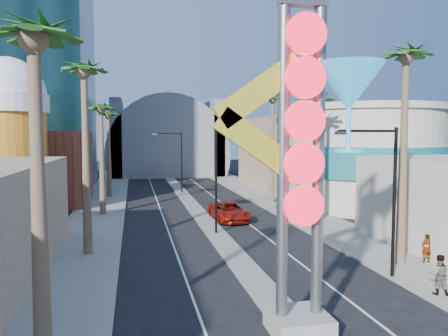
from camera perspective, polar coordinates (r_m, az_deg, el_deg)
sidewalk_west at (r=47.99m, az=-15.72°, el=-4.85°), size 5.00×100.00×0.15m
sidewalk_east at (r=50.35m, az=6.46°, el=-4.29°), size 5.00×100.00×0.15m
median at (r=51.20m, az=-4.79°, el=-4.13°), size 1.60×84.00×0.15m
hotel_tower at (r=68.46m, az=-26.21°, el=18.62°), size 20.00×20.00×50.00m
brick_filler_west at (r=51.37m, az=-22.83°, el=-0.03°), size 10.00×10.00×8.00m
filler_east at (r=64.25m, az=8.38°, el=1.96°), size 10.00×20.00×10.00m
beer_mug at (r=43.66m, az=-26.28°, el=4.21°), size 7.00×7.00×14.50m
turquoise_building at (r=48.72m, az=17.92°, el=1.35°), size 16.60×16.60×10.60m
canopy at (r=84.56m, az=-7.61°, el=2.06°), size 22.00×16.00×22.00m
neon_sign at (r=16.74m, az=12.68°, el=3.25°), size 6.53×2.60×12.55m
streetlight_0 at (r=33.06m, az=-0.11°, el=-0.38°), size 3.79×0.25×8.00m
streetlight_1 at (r=56.61m, az=-6.11°, el=1.55°), size 3.79×0.25×8.00m
streetlight_2 at (r=24.15m, az=20.44°, el=-2.51°), size 3.45×0.25×8.00m
palm_0 at (r=14.75m, az=-23.57°, el=13.09°), size 2.40×2.40×11.70m
palm_1 at (r=28.61m, az=-17.81°, el=10.61°), size 2.40×2.40×12.70m
palm_2 at (r=42.42m, az=-15.77°, el=6.71°), size 2.40×2.40×11.20m
palm_3 at (r=54.39m, az=-14.89°, el=6.17°), size 2.40×2.40×11.20m
palm_5 at (r=27.16m, az=22.67°, el=11.77°), size 2.40×2.40×13.20m
palm_6 at (r=37.53m, az=12.11°, el=7.80°), size 2.40×2.40×11.70m
palm_7 at (r=48.78m, az=6.37°, el=8.10°), size 2.40×2.40×12.70m
red_pickup at (r=38.96m, az=0.67°, el=-5.69°), size 3.04×6.04×1.64m
pedestrian_a at (r=28.50m, az=24.92°, el=-9.48°), size 0.63×0.43×1.68m
pedestrian_b at (r=23.25m, az=26.26°, el=-12.35°), size 1.13×1.03×1.89m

